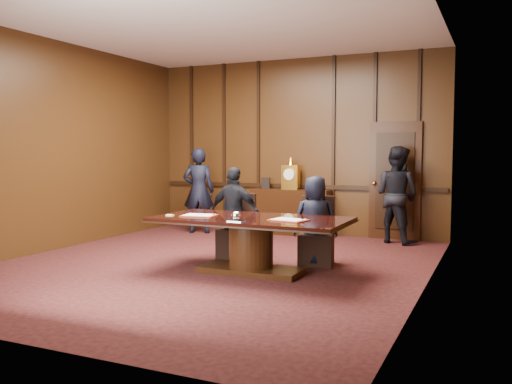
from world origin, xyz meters
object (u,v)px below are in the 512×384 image
Objects in this scene: signatory_right at (315,221)px; witness_left at (199,191)px; signatory_left at (235,213)px; witness_right at (397,195)px; sideboard at (291,210)px; conference_table at (251,236)px.

witness_left is at bearing -50.67° from signatory_right.
signatory_left is 1.30m from signatory_right.
witness_right is (3.86, 0.44, 0.01)m from witness_left.
witness_right is (0.71, 2.51, 0.22)m from signatory_right.
witness_left reaches higher than signatory_right.
witness_right reaches higher than sideboard.
witness_left reaches higher than sideboard.
signatory_right is 0.76× the size of witness_left.
signatory_left is 3.22m from witness_right.
signatory_left is 0.81× the size of witness_right.
sideboard is 3.55m from conference_table.
witness_right is (2.10, -0.17, 0.39)m from sideboard.
signatory_right is (0.65, 0.80, 0.14)m from conference_table.
conference_table is 1.52× the size of witness_left.
sideboard is 0.92× the size of witness_right.
witness_right reaches higher than witness_left.
sideboard is 3.02m from signatory_right.
signatory_left is at bearing 111.73° from witness_left.
sideboard is at bearing 178.96° from witness_left.
witness_left is (-2.50, 2.87, 0.35)m from conference_table.
signatory_left reaches higher than conference_table.
witness_left is 3.88m from witness_right.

